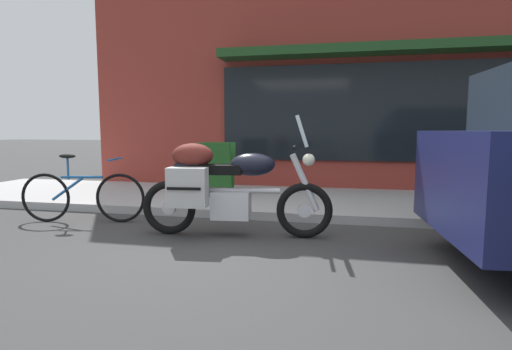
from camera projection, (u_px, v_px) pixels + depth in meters
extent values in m
plane|color=#383838|center=(228.00, 250.00, 4.19)|extent=(80.00, 80.00, 0.00)
torus|color=black|center=(304.00, 210.00, 4.61)|extent=(0.65, 0.16, 0.64)
cylinder|color=silver|center=(304.00, 210.00, 4.61)|extent=(0.17, 0.08, 0.16)
torus|color=black|center=(169.00, 207.00, 4.78)|extent=(0.65, 0.16, 0.64)
cylinder|color=silver|center=(169.00, 207.00, 4.78)|extent=(0.17, 0.08, 0.16)
cube|color=silver|center=(231.00, 205.00, 4.69)|extent=(0.47, 0.34, 0.32)
cylinder|color=silver|center=(235.00, 190.00, 4.67)|extent=(1.03, 0.17, 0.06)
ellipsoid|color=black|center=(253.00, 165.00, 4.62)|extent=(0.55, 0.33, 0.26)
cube|color=black|center=(217.00, 169.00, 4.67)|extent=(0.62, 0.30, 0.11)
cube|color=black|center=(189.00, 171.00, 4.71)|extent=(0.30, 0.25, 0.18)
cylinder|color=silver|center=(305.00, 183.00, 4.57)|extent=(0.35, 0.11, 0.67)
cylinder|color=black|center=(295.00, 147.00, 4.54)|extent=(0.10, 0.62, 0.04)
cube|color=silver|center=(302.00, 131.00, 4.51)|extent=(0.18, 0.33, 0.35)
sphere|color=#EAEACC|center=(309.00, 160.00, 4.54)|extent=(0.14, 0.14, 0.14)
cube|color=#B3B3B3|center=(187.00, 187.00, 4.48)|extent=(0.46, 0.24, 0.44)
cube|color=black|center=(184.00, 189.00, 4.37)|extent=(0.37, 0.05, 0.03)
ellipsoid|color=#591E19|center=(193.00, 155.00, 4.68)|extent=(0.51, 0.37, 0.28)
torus|color=black|center=(120.00, 198.00, 5.39)|extent=(0.65, 0.16, 0.66)
torus|color=black|center=(46.00, 198.00, 5.41)|extent=(0.65, 0.16, 0.66)
cylinder|color=#1E5999|center=(82.00, 177.00, 5.37)|extent=(0.55, 0.14, 0.04)
cylinder|color=#1E5999|center=(68.00, 189.00, 5.39)|extent=(0.43, 0.12, 0.32)
cylinder|color=#1E5999|center=(68.00, 168.00, 5.36)|extent=(0.03, 0.03, 0.30)
ellipsoid|color=black|center=(67.00, 156.00, 5.34)|extent=(0.23, 0.14, 0.06)
cylinder|color=#1E5999|center=(115.00, 159.00, 5.33)|extent=(0.12, 0.48, 0.03)
cylinder|color=black|center=(489.00, 214.00, 4.37)|extent=(0.67, 0.26, 0.66)
cube|color=#1E511E|center=(215.00, 171.00, 6.56)|extent=(0.55, 0.19, 0.90)
cube|color=#1E511E|center=(219.00, 169.00, 6.77)|extent=(0.55, 0.19, 0.90)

